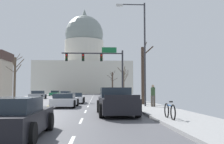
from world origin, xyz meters
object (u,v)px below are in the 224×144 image
at_px(sedan_oncoming_02, 55,93).
at_px(bicycle_parked, 170,111).
at_px(sedan_oncoming_00, 38,95).
at_px(sedan_near_01, 65,101).
at_px(street_lamp_right, 141,45).
at_px(pickup_truck_near_02, 116,102).
at_px(sedan_oncoming_01, 66,94).
at_px(pedestrian_00, 153,94).
at_px(signal_gantry, 101,62).
at_px(sedan_near_03, 13,119).
at_px(sedan_near_00, 75,98).

xyz_separation_m(sedan_oncoming_02, bicycle_parked, (12.88, -48.96, -0.07)).
bearing_deg(sedan_oncoming_00, sedan_near_01, -71.48).
bearing_deg(sedan_oncoming_02, street_lamp_right, -71.74).
bearing_deg(sedan_near_01, bicycle_parked, -59.72).
bearing_deg(pickup_truck_near_02, street_lamp_right, 65.72).
xyz_separation_m(pickup_truck_near_02, sedan_oncoming_00, (-10.37, 26.30, -0.14)).
distance_m(sedan_oncoming_02, bicycle_parked, 50.63).
height_order(sedan_oncoming_01, pedestrian_00, pedestrian_00).
xyz_separation_m(signal_gantry, sedan_oncoming_02, (-10.04, 27.63, -4.47)).
height_order(signal_gantry, pedestrian_00, signal_gantry).
bearing_deg(sedan_near_01, pickup_truck_near_02, -60.54).
relative_size(pickup_truck_near_02, sedan_oncoming_00, 1.31).
xyz_separation_m(pickup_truck_near_02, bicycle_parked, (2.21, -3.56, -0.24)).
height_order(sedan_near_03, sedan_oncoming_01, sedan_near_03).
bearing_deg(sedan_oncoming_01, pedestrian_00, -70.89).
distance_m(sedan_near_01, pedestrian_00, 7.40).
bearing_deg(sedan_near_03, pedestrian_00, 59.63).
xyz_separation_m(sedan_near_00, sedan_near_03, (-0.29, -20.15, 0.06)).
bearing_deg(signal_gantry, sedan_near_03, -97.15).
xyz_separation_m(sedan_near_01, sedan_near_03, (0.07, -13.99, 0.04)).
bearing_deg(bicycle_parked, sedan_near_03, -148.54).
distance_m(sedan_near_01, sedan_oncoming_00, 20.60).
height_order(sedan_oncoming_00, bicycle_parked, sedan_oncoming_00).
height_order(sedan_near_01, pickup_truck_near_02, pickup_truck_near_02).
bearing_deg(signal_gantry, pickup_truck_near_02, -87.98).
bearing_deg(sedan_oncoming_00, sedan_near_00, -62.73).
relative_size(signal_gantry, sedan_oncoming_02, 1.72).
height_order(sedan_oncoming_00, sedan_oncoming_01, sedan_oncoming_00).
height_order(street_lamp_right, bicycle_parked, street_lamp_right).
xyz_separation_m(sedan_near_01, sedan_oncoming_01, (-3.14, 27.58, 0.00)).
height_order(signal_gantry, sedan_near_01, signal_gantry).
bearing_deg(sedan_near_01, pedestrian_00, -15.55).
height_order(sedan_oncoming_00, pedestrian_00, pedestrian_00).
height_order(sedan_near_01, bicycle_parked, sedan_near_01).
distance_m(sedan_near_00, bicycle_parked, 17.45).
height_order(pickup_truck_near_02, bicycle_parked, pickup_truck_near_02).
bearing_deg(signal_gantry, sedan_near_00, -120.47).
bearing_deg(street_lamp_right, sedan_oncoming_00, 121.73).
bearing_deg(bicycle_parked, sedan_near_01, 120.28).
bearing_deg(signal_gantry, bicycle_parked, -82.42).
bearing_deg(sedan_near_01, street_lamp_right, -11.28).
bearing_deg(pedestrian_00, sedan_oncoming_02, 108.96).
distance_m(sedan_near_00, sedan_near_01, 6.17).
xyz_separation_m(street_lamp_right, sedan_near_03, (-6.25, -12.73, -4.58)).
distance_m(sedan_oncoming_01, pedestrian_00, 31.29).
bearing_deg(sedan_near_01, sedan_near_03, -89.73).
distance_m(street_lamp_right, bicycle_parked, 10.22).
bearing_deg(street_lamp_right, sedan_oncoming_01, 108.15).
bearing_deg(signal_gantry, sedan_oncoming_00, 138.78).
relative_size(pickup_truck_near_02, sedan_near_03, 1.27).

